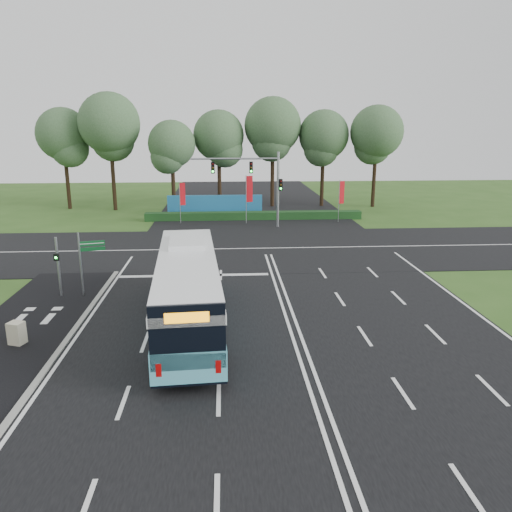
{
  "coord_description": "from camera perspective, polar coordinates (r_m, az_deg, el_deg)",
  "views": [
    {
      "loc": [
        -2.98,
        -25.69,
        9.34
      ],
      "look_at": [
        -1.22,
        2.0,
        2.06
      ],
      "focal_mm": 35.0,
      "sensor_mm": 36.0,
      "label": 1
    }
  ],
  "objects": [
    {
      "name": "ground",
      "position": [
        27.5,
        2.82,
        -5.17
      ],
      "size": [
        120.0,
        120.0,
        0.0
      ],
      "primitive_type": "plane",
      "color": "#2E521B",
      "rests_on": "ground"
    },
    {
      "name": "road_main",
      "position": [
        27.49,
        2.82,
        -5.13
      ],
      "size": [
        20.0,
        120.0,
        0.04
      ],
      "primitive_type": "cube",
      "color": "black",
      "rests_on": "ground"
    },
    {
      "name": "road_cross",
      "position": [
        38.94,
        0.86,
        0.87
      ],
      "size": [
        120.0,
        14.0,
        0.05
      ],
      "primitive_type": "cube",
      "color": "black",
      "rests_on": "ground"
    },
    {
      "name": "bike_path",
      "position": [
        26.31,
        -24.79,
        -7.44
      ],
      "size": [
        5.0,
        18.0,
        0.06
      ],
      "primitive_type": "cube",
      "color": "black",
      "rests_on": "ground"
    },
    {
      "name": "kerb_strip",
      "position": [
        25.53,
        -19.73,
        -7.52
      ],
      "size": [
        0.25,
        18.0,
        0.12
      ],
      "primitive_type": "cube",
      "color": "gray",
      "rests_on": "ground"
    },
    {
      "name": "city_bus",
      "position": [
        23.62,
        -7.79,
        -3.85
      ],
      "size": [
        3.59,
        13.15,
        3.73
      ],
      "rotation": [
        0.0,
        0.0,
        0.07
      ],
      "color": "#55B2C6",
      "rests_on": "ground"
    },
    {
      "name": "pedestrian_signal",
      "position": [
        29.64,
        -21.69,
        -0.95
      ],
      "size": [
        0.29,
        0.42,
        3.43
      ],
      "rotation": [
        0.0,
        0.0,
        0.12
      ],
      "color": "gray",
      "rests_on": "ground"
    },
    {
      "name": "street_sign",
      "position": [
        29.24,
        -18.83,
        0.02
      ],
      "size": [
        1.39,
        0.39,
        3.65
      ],
      "rotation": [
        0.0,
        0.0,
        0.23
      ],
      "color": "gray",
      "rests_on": "ground"
    },
    {
      "name": "utility_cabinet",
      "position": [
        24.41,
        -25.67,
        -8.0
      ],
      "size": [
        0.77,
        0.7,
        1.05
      ],
      "primitive_type": "cube",
      "rotation": [
        0.0,
        0.0,
        -0.33
      ],
      "color": "beige",
      "rests_on": "ground"
    },
    {
      "name": "banner_flag_left",
      "position": [
        49.18,
        -8.47,
        6.76
      ],
      "size": [
        0.56,
        0.28,
        4.07
      ],
      "rotation": [
        0.0,
        0.0,
        0.41
      ],
      "color": "gray",
      "rests_on": "ground"
    },
    {
      "name": "banner_flag_mid",
      "position": [
        48.7,
        -0.86,
        7.32
      ],
      "size": [
        0.68,
        0.24,
        4.74
      ],
      "rotation": [
        0.0,
        0.0,
        0.28
      ],
      "color": "gray",
      "rests_on": "ground"
    },
    {
      "name": "banner_flag_right",
      "position": [
        50.11,
        9.7,
        6.92
      ],
      "size": [
        0.58,
        0.27,
        4.15
      ],
      "rotation": [
        0.0,
        0.0,
        0.39
      ],
      "color": "gray",
      "rests_on": "ground"
    },
    {
      "name": "traffic_light_gantry",
      "position": [
        46.54,
        0.32,
        8.94
      ],
      "size": [
        8.41,
        0.28,
        7.0
      ],
      "color": "gray",
      "rests_on": "ground"
    },
    {
      "name": "hedge",
      "position": [
        51.07,
        -0.23,
        4.63
      ],
      "size": [
        22.0,
        1.2,
        0.8
      ],
      "primitive_type": "cube",
      "color": "#133516",
      "rests_on": "ground"
    },
    {
      "name": "blue_hoarding",
      "position": [
        53.34,
        -4.71,
        5.77
      ],
      "size": [
        10.0,
        0.3,
        2.2
      ],
      "primitive_type": "cube",
      "color": "#1D699F",
      "rests_on": "ground"
    },
    {
      "name": "eucalyptus_row",
      "position": [
        57.95,
        -4.14,
        14.0
      ],
      "size": [
        41.35,
        8.33,
        12.92
      ],
      "color": "black",
      "rests_on": "ground"
    }
  ]
}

